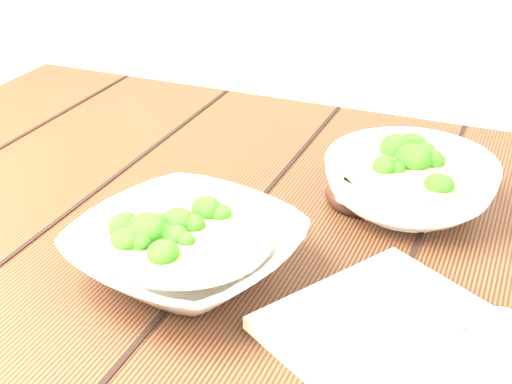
# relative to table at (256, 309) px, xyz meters

# --- Properties ---
(table) EXTENTS (1.20, 0.80, 0.75)m
(table) POSITION_rel_table_xyz_m (0.00, 0.00, 0.00)
(table) COLOR #321A0E
(table) RESTS_ON ground
(soup_bowl_front) EXTENTS (0.27, 0.27, 0.06)m
(soup_bowl_front) POSITION_rel_table_xyz_m (-0.03, -0.12, 0.15)
(soup_bowl_front) COLOR silver
(soup_bowl_front) RESTS_ON table
(soup_bowl_back) EXTENTS (0.27, 0.27, 0.07)m
(soup_bowl_back) POSITION_rel_table_xyz_m (0.15, 0.11, 0.15)
(soup_bowl_back) COLOR silver
(soup_bowl_back) RESTS_ON table
(trivet) EXTENTS (0.10, 0.10, 0.02)m
(trivet) POSITION_rel_table_xyz_m (0.10, 0.10, 0.13)
(trivet) COLOR black
(trivet) RESTS_ON table
(napkin) EXTENTS (0.31, 0.29, 0.01)m
(napkin) POSITION_rel_table_xyz_m (0.22, -0.15, 0.13)
(napkin) COLOR beige
(napkin) RESTS_ON table
(spoon_left) EXTENTS (0.16, 0.15, 0.01)m
(spoon_left) POSITION_rel_table_xyz_m (0.24, -0.12, 0.14)
(spoon_left) COLOR #A39F8F
(spoon_left) RESTS_ON napkin
(spoon_right) EXTENTS (0.16, 0.15, 0.01)m
(spoon_right) POSITION_rel_table_xyz_m (0.28, -0.10, 0.14)
(spoon_right) COLOR #A39F8F
(spoon_right) RESTS_ON napkin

